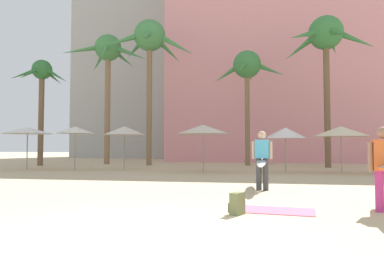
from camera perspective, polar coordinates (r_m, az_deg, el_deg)
The scene contains 16 objects.
ground at distance 5.38m, azimuth -10.12°, elevation -16.93°, with size 120.00×120.00×0.00m, color #C6B28C.
hotel_pink at distance 34.47m, azimuth 19.55°, elevation 10.56°, with size 25.78×10.32×18.38m, color pink.
palm_tree_far_left at distance 26.04m, azimuth -22.80°, elevation 6.93°, with size 4.22×4.23×7.03m.
palm_tree_left at distance 23.92m, azimuth 20.52°, elevation 12.98°, with size 5.34×5.65×9.25m.
palm_tree_center at distance 25.26m, azimuth -6.75°, elevation 13.31°, with size 6.06×6.36×9.90m.
palm_tree_right at distance 27.24m, azimuth -13.22°, elevation 11.03°, with size 5.85×6.11×9.40m.
palm_tree_far_right at distance 24.65m, azimuth 8.75°, elevation 9.18°, with size 4.85×4.97×7.70m.
cafe_umbrella_0 at distance 17.92m, azimuth 1.78°, elevation -0.21°, with size 2.69×2.69×2.36m.
cafe_umbrella_1 at distance 20.59m, azimuth -18.05°, elevation -0.30°, with size 2.06×2.06×2.36m.
cafe_umbrella_3 at distance 18.54m, azimuth 22.59°, elevation -0.49°, with size 2.62×2.62×2.24m.
cafe_umbrella_4 at distance 20.01m, azimuth -10.69°, elevation -0.41°, with size 2.30×2.30×2.38m.
cafe_umbrella_5 at distance 21.50m, azimuth -24.69°, elevation -0.38°, with size 2.69×2.69×2.31m.
cafe_umbrella_6 at distance 18.22m, azimuth 14.65°, elevation -0.75°, with size 2.01×2.01×2.21m.
beach_towel at distance 7.60m, azimuth 12.77°, elevation -12.65°, with size 1.63×0.88×0.01m, color #EF6684.
backpack at distance 7.04m, azimuth 7.15°, elevation -11.88°, with size 0.33×0.35×0.42m.
person_mid_center at distance 10.92m, azimuth 11.07°, elevation -4.74°, with size 0.61×3.19×1.75m.
Camera 1 is at (1.79, -4.90, 1.32)m, focal length 33.53 mm.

